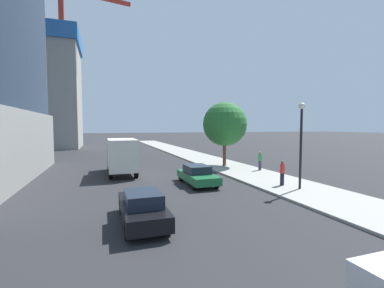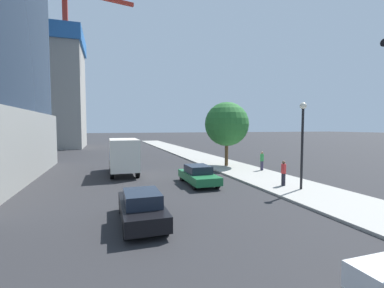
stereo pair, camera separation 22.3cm
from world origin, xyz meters
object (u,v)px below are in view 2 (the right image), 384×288
(box_truck, at_px, (123,154))
(pedestrian_green_shirt, at_px, (262,161))
(car_black, at_px, (141,207))
(pedestrian_red_shirt, at_px, (284,173))
(car_green, at_px, (198,175))
(construction_building, at_px, (50,84))
(street_lamp, at_px, (302,133))
(street_tree, at_px, (227,124))

(box_truck, height_order, pedestrian_green_shirt, box_truck)
(car_black, bearing_deg, pedestrian_red_shirt, 20.54)
(car_black, relative_size, car_green, 1.01)
(construction_building, distance_m, street_lamp, 52.91)
(construction_building, xyz_separation_m, car_green, (17.37, -42.51, -12.37))
(car_black, distance_m, box_truck, 12.98)
(construction_building, height_order, pedestrian_green_shirt, construction_building)
(pedestrian_red_shirt, bearing_deg, pedestrian_green_shirt, 70.09)
(car_black, bearing_deg, box_truck, 90.00)
(pedestrian_red_shirt, bearing_deg, street_tree, 88.08)
(street_tree, height_order, car_black, street_tree)
(construction_building, distance_m, car_green, 47.56)
(car_black, bearing_deg, car_green, 53.22)
(street_lamp, xyz_separation_m, car_black, (-10.93, -2.66, -3.19))
(street_lamp, relative_size, box_truck, 0.85)
(car_black, relative_size, pedestrian_red_shirt, 2.63)
(street_tree, bearing_deg, car_black, -127.68)
(street_lamp, relative_size, pedestrian_red_shirt, 3.25)
(construction_building, height_order, street_tree, construction_building)
(construction_building, height_order, car_black, construction_building)
(car_green, bearing_deg, car_black, -126.78)
(car_black, height_order, box_truck, box_truck)
(pedestrian_green_shirt, bearing_deg, street_lamp, -103.52)
(street_tree, height_order, pedestrian_green_shirt, street_tree)
(box_truck, relative_size, pedestrian_red_shirt, 3.81)
(street_tree, relative_size, pedestrian_green_shirt, 3.77)
(construction_building, xyz_separation_m, car_black, (12.29, -49.31, -12.35))
(car_green, xyz_separation_m, pedestrian_red_shirt, (5.39, -2.88, 0.35))
(street_lamp, bearing_deg, box_truck, 136.78)
(car_black, relative_size, box_truck, 0.69)
(street_tree, xyz_separation_m, car_green, (-5.72, -7.19, -3.89))
(street_lamp, xyz_separation_m, pedestrian_green_shirt, (1.80, 7.50, -2.85))
(street_lamp, bearing_deg, street_tree, 90.60)
(car_black, distance_m, car_green, 8.49)
(construction_building, distance_m, box_truck, 40.02)
(street_lamp, xyz_separation_m, car_green, (-5.84, 4.14, -3.22))
(car_black, height_order, car_green, car_black)
(car_green, height_order, box_truck, box_truck)
(car_green, bearing_deg, construction_building, 112.23)
(construction_building, bearing_deg, car_black, -76.01)
(street_tree, xyz_separation_m, pedestrian_green_shirt, (1.92, -3.83, -3.52))
(car_green, bearing_deg, pedestrian_green_shirt, 23.70)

